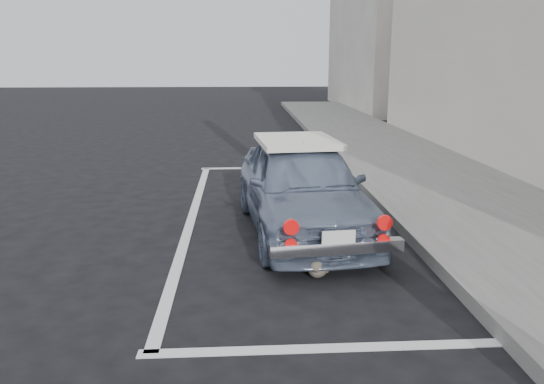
{
  "coord_description": "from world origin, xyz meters",
  "views": [
    {
      "loc": [
        -0.2,
        -4.12,
        2.16
      ],
      "look_at": [
        0.14,
        1.49,
        0.75
      ],
      "focal_mm": 35.0,
      "sensor_mm": 36.0,
      "label": 1
    }
  ],
  "objects": [
    {
      "name": "building_far",
      "position": [
        6.35,
        20.0,
        4.0
      ],
      "size": [
        3.5,
        10.0,
        8.0
      ],
      "primitive_type": "cube",
      "color": "#B4ACA3",
      "rests_on": "ground"
    },
    {
      "name": "sidewalk",
      "position": [
        3.2,
        2.0,
        0.07
      ],
      "size": [
        2.8,
        40.0,
        0.15
      ],
      "primitive_type": "cube",
      "color": "#62625D",
      "rests_on": "ground"
    },
    {
      "name": "retro_coupe",
      "position": [
        0.57,
        2.39,
        0.6
      ],
      "size": [
        1.71,
        3.6,
        1.19
      ],
      "rotation": [
        0.0,
        0.0,
        0.09
      ],
      "color": "slate",
      "rests_on": "ground"
    },
    {
      "name": "pline_side",
      "position": [
        -0.9,
        3.0,
        0.0
      ],
      "size": [
        0.12,
        7.0,
        0.01
      ],
      "primitive_type": "cube",
      "color": "silver",
      "rests_on": "ground"
    },
    {
      "name": "pline_front",
      "position": [
        0.5,
        6.5,
        0.0
      ],
      "size": [
        3.0,
        0.12,
        0.01
      ],
      "primitive_type": "cube",
      "color": "silver",
      "rests_on": "ground"
    },
    {
      "name": "pline_rear",
      "position": [
        0.5,
        -0.5,
        0.0
      ],
      "size": [
        3.0,
        0.12,
        0.01
      ],
      "primitive_type": "cube",
      "color": "silver",
      "rests_on": "ground"
    },
    {
      "name": "cat",
      "position": [
        0.57,
        0.88,
        0.12
      ],
      "size": [
        0.29,
        0.45,
        0.25
      ],
      "rotation": [
        0.0,
        0.0,
        -0.29
      ],
      "color": "#78685C",
      "rests_on": "ground"
    },
    {
      "name": "ground",
      "position": [
        0.0,
        0.0,
        0.0
      ],
      "size": [
        80.0,
        80.0,
        0.0
      ],
      "primitive_type": "plane",
      "color": "black",
      "rests_on": "ground"
    }
  ]
}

